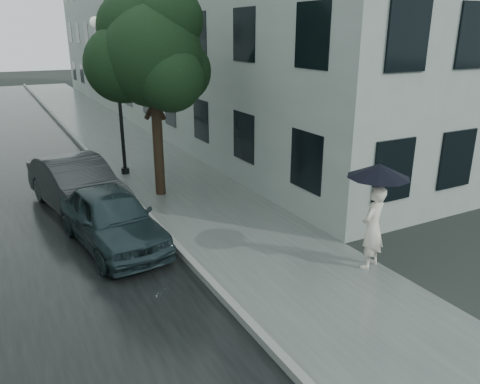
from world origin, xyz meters
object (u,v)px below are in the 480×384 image
street_tree (152,55)px  car_far (78,184)px  pedestrian (373,228)px  car_near (112,218)px  lamp_post (114,88)px

street_tree → car_far: street_tree is taller
pedestrian → street_tree: bearing=-92.2°
car_far → street_tree: bearing=-3.1°
street_tree → car_near: bearing=-125.4°
street_tree → lamp_post: 2.87m
car_near → car_far: bearing=88.6°
pedestrian → lamp_post: size_ratio=0.35×
lamp_post → car_near: bearing=-86.8°
pedestrian → street_tree: size_ratio=0.30×
lamp_post → car_near: size_ratio=1.31×
car_near → car_far: (-0.26, 2.75, 0.05)m
street_tree → pedestrian: bearing=-71.0°
pedestrian → lamp_post: bearing=-94.4°
pedestrian → car_near: 5.75m
street_tree → car_near: size_ratio=1.49×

